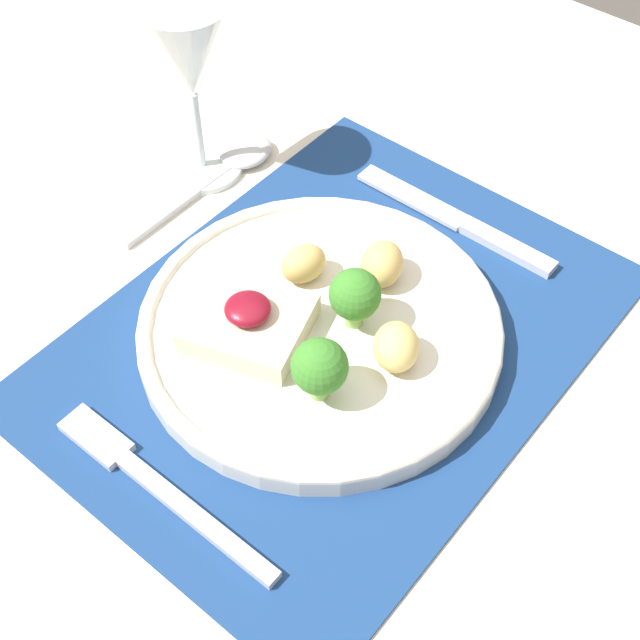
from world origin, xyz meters
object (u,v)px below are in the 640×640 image
Objects in this scene: dinner_plate at (319,326)px; spoon at (233,161)px; knife at (467,226)px; wine_glass_near at (189,61)px; fork at (150,480)px.

dinner_plate is 0.22m from spoon.
dinner_plate is at bearing 171.95° from knife.
wine_glass_near is at bearing 108.92° from knife.
dinner_plate reaches higher than spoon.
dinner_plate is at bearing -112.70° from wine_glass_near.
spoon is at bearing 32.77° from fork.
dinner_plate is 0.25m from wine_glass_near.
wine_glass_near is (-0.02, 0.02, 0.11)m from spoon.
fork is at bearing -141.79° from wine_glass_near.
spoon is 0.11m from wine_glass_near.
knife reaches higher than fork.
fork is at bearing -148.21° from spoon.
knife is at bearing -5.39° from fork.
fork is 0.34m from knife.
knife is (0.34, -0.03, 0.00)m from fork.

